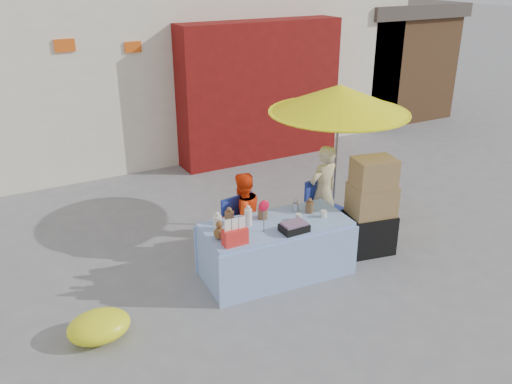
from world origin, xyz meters
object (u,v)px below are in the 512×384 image
vendor_beige (323,192)px  umbrella (339,99)px  chair_left (247,244)px  vendor_orange (242,216)px  chair_right (327,223)px  box_stack (371,209)px  market_table (275,248)px

vendor_beige → umbrella: (0.30, 0.15, 1.23)m
chair_left → vendor_orange: 0.36m
chair_right → box_stack: box_stack is taller
market_table → chair_left: (-0.16, 0.43, -0.10)m
chair_right → vendor_beige: size_ratio=0.64×
chair_left → box_stack: 1.67m
market_table → box_stack: size_ratio=1.42×
chair_left → box_stack: bearing=-28.6°
chair_left → umbrella: bearing=0.4°
chair_right → vendor_beige: 0.43m
chair_right → vendor_orange: size_ratio=0.73×
market_table → umbrella: umbrella is taller
vendor_orange → vendor_beige: size_ratio=0.88×
vendor_orange → umbrella: (1.55, 0.15, 1.31)m
market_table → vendor_beige: vendor_beige is taller
market_table → vendor_orange: (-0.16, 0.56, 0.23)m
umbrella → market_table: bearing=-152.8°
vendor_orange → vendor_beige: vendor_beige is taller
vendor_orange → umbrella: size_ratio=0.56×
chair_left → vendor_beige: size_ratio=0.64×
chair_left → vendor_orange: (0.00, 0.13, 0.33)m
umbrella → vendor_beige: bearing=-153.4°
vendor_beige → box_stack: (0.30, -0.66, -0.06)m
market_table → chair_right: bearing=25.5°
umbrella → chair_right: bearing=-136.8°
chair_left → chair_right: 1.25m
box_stack → vendor_beige: bearing=114.3°
market_table → vendor_orange: size_ratio=1.59×
chair_left → vendor_beige: 1.32m
market_table → vendor_beige: 1.26m
chair_left → vendor_orange: bearing=78.9°
vendor_orange → umbrella: 2.03m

